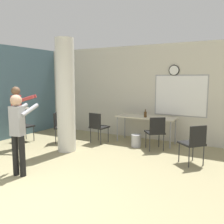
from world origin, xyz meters
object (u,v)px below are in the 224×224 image
Objects in this scene: folding_table at (146,119)px; person_playing_front at (18,128)px; chair_table_right at (156,131)px; chair_table_left at (98,125)px; chair_by_left_wall at (23,124)px; bottle_on_table at (145,114)px; chair_mid_room at (194,142)px; chair_near_pillar at (61,125)px; person_watching_back at (18,112)px.

folding_table is 3.63m from person_playing_front.
chair_table_right is 3.33m from person_playing_front.
chair_table_left is (-1.66, -0.13, 0.00)m from chair_table_right.
chair_by_left_wall is at bearing -164.64° from chair_table_right.
chair_table_right is at bearing -49.24° from folding_table.
folding_table is 7.59× the size of bottle_on_table.
chair_table_left is 2.75m from person_playing_front.
chair_by_left_wall is at bearing -175.65° from chair_mid_room.
chair_near_pillar is 0.54× the size of person_watching_back.
chair_table_left is (-2.74, 0.53, 0.00)m from chair_mid_room.
chair_table_left is (0.94, 0.50, 0.00)m from chair_near_pillar.
bottle_on_table is at bearing 37.59° from person_watching_back.
person_watching_back is 1.95m from person_playing_front.
folding_table is 1.94× the size of chair_by_left_wall.
person_playing_front reaches higher than chair_table_right.
chair_near_pillar is at bearing 179.54° from chair_mid_room.
chair_mid_room and chair_near_pillar have the same top height.
chair_near_pillar is (-3.68, 0.03, 0.00)m from chair_mid_room.
chair_table_right and chair_near_pillar have the same top height.
chair_near_pillar is (-2.12, -1.10, -0.33)m from bottle_on_table.
chair_table_right is at bearing 26.72° from person_watching_back.
person_watching_back is (0.52, -0.58, 0.44)m from chair_by_left_wall.
chair_mid_room and chair_by_left_wall have the same top height.
chair_by_left_wall is at bearing -156.43° from chair_table_left.
chair_near_pillar is at bearing -152.17° from chair_table_left.
chair_near_pillar is at bearing 59.55° from person_watching_back.
folding_table is at bearing 39.18° from person_watching_back.
person_playing_front is at bearing -39.78° from person_watching_back.
chair_table_right and chair_mid_room have the same top height.
person_playing_front is (-1.20, -3.32, 0.07)m from bottle_on_table.
bottle_on_table is 3.40m from person_watching_back.
chair_table_right is at bearing 15.36° from chair_by_left_wall.
bottle_on_table is 2.41m from chair_near_pillar.
bottle_on_table is 0.26× the size of chair_table_right.
chair_mid_room is at bearing -31.34° from chair_table_right.
chair_table_right is 1.00× the size of chair_mid_room.
person_watching_back is (-0.57, -0.97, 0.44)m from chair_near_pillar.
folding_table is at bearing 101.47° from bottle_on_table.
chair_by_left_wall reaches higher than folding_table.
bottle_on_table is at bearing 70.21° from person_playing_front.
folding_table is 2.01m from chair_mid_room.
bottle_on_table is 0.26× the size of chair_mid_room.
chair_near_pillar is at bearing 19.69° from chair_by_left_wall.
person_playing_front reaches higher than folding_table.
folding_table is 1.94× the size of chair_table_left.
chair_mid_room is 0.54× the size of person_watching_back.
chair_mid_room is 1.00× the size of chair_near_pillar.
person_watching_back is (-3.18, -1.60, 0.44)m from chair_table_right.
chair_table_right is at bearing 59.53° from person_playing_front.
chair_mid_room is at bearing -38.11° from folding_table.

